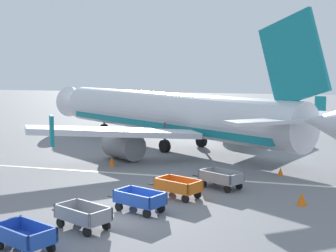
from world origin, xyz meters
TOP-DOWN VIEW (x-y plane):
  - ground_plane at (0.00, 0.00)m, footprint 220.00×220.00m
  - apron_stripe at (0.00, 8.66)m, footprint 120.00×0.36m
  - airplane at (-2.86, 19.99)m, footprint 33.08×28.23m
  - baggage_cart_nearest at (-2.09, -5.59)m, footprint 3.55×2.27m
  - baggage_cart_second_in_row at (-1.03, -2.48)m, footprint 3.54×2.31m
  - baggage_cart_third_in_row at (0.63, 0.67)m, footprint 3.57×2.23m
  - baggage_cart_fourth_in_row at (1.85, 3.77)m, footprint 3.54×2.29m
  - baggage_cart_far_end at (3.84, 6.49)m, footprint 3.46×2.44m
  - traffic_cone_near_plane at (7.18, 11.03)m, footprint 0.42×0.42m
  - traffic_cone_mid_apron at (-5.11, 10.92)m, footprint 0.49×0.49m
  - traffic_cone_by_carts at (8.60, 4.09)m, footprint 0.54×0.54m

SIDE VIEW (x-z plane):
  - ground_plane at x=0.00m, z-range 0.00..0.00m
  - apron_stripe at x=0.00m, z-range 0.00..0.01m
  - traffic_cone_near_plane at x=7.18m, z-range 0.00..0.55m
  - traffic_cone_mid_apron at x=-5.11m, z-range 0.00..0.65m
  - traffic_cone_by_carts at x=8.60m, z-range 0.00..0.71m
  - baggage_cart_nearest at x=-2.09m, z-range 0.07..1.14m
  - baggage_cart_second_in_row at x=-1.03m, z-range 0.07..1.14m
  - baggage_cart_third_in_row at x=0.63m, z-range 0.07..1.14m
  - baggage_cart_fourth_in_row at x=1.85m, z-range 0.07..1.14m
  - baggage_cart_far_end at x=3.84m, z-range 0.07..1.14m
  - airplane at x=-2.86m, z-range -2.62..8.72m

